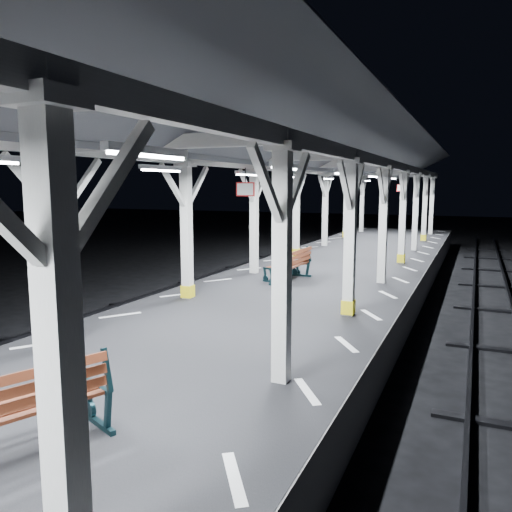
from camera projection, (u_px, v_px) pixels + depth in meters
The scene contains 10 objects.
ground at pixel (222, 378), 9.81m from camera, with size 120.00×120.00×0.00m, color black.
platform at pixel (222, 353), 9.74m from camera, with size 6.00×50.00×1.00m, color black.
hazard_stripes_left at pixel (120, 315), 10.66m from camera, with size 1.00×48.00×0.01m, color silver.
hazard_stripes_right at pixel (346, 344), 8.69m from camera, with size 1.00×48.00×0.01m, color silver.
track_left at pixel (35, 342), 11.81m from camera, with size 2.20×60.00×0.16m.
track_right at pixel (506, 422), 7.79m from camera, with size 2.20×60.00×0.16m.
canopy at pixel (220, 141), 9.17m from camera, with size 5.40×49.00×4.65m.
bench_near at pixel (19, 409), 4.97m from camera, with size 1.32×1.95×0.99m.
bench_mid at pixel (295, 264), 14.42m from camera, with size 0.72×1.79×0.96m.
bench_far at pixel (289, 265), 14.71m from camera, with size 1.04×1.63×0.83m.
Camera 1 is at (4.41, -8.31, 3.73)m, focal length 35.00 mm.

